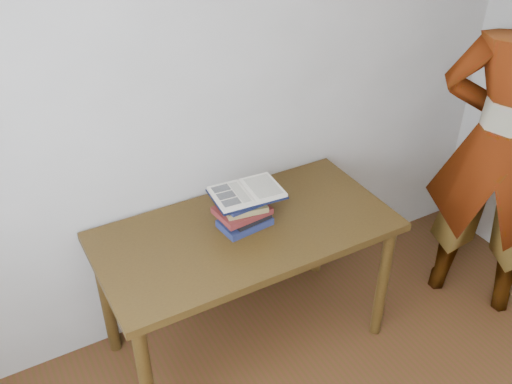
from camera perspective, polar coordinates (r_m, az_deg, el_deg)
desk at (r=2.70m, az=-0.98°, el=-5.29°), size 1.39×0.69×0.74m
book_stack at (r=2.63m, az=-1.22°, el=-1.93°), size 0.25×0.20×0.15m
open_book at (r=2.60m, az=-0.92°, el=-0.05°), size 0.33×0.24×0.03m
reader at (r=3.10m, az=23.60°, el=4.15°), size 0.78×0.84×1.93m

